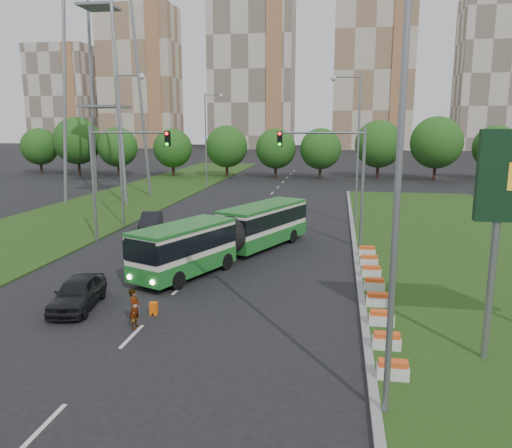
% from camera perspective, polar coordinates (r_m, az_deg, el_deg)
% --- Properties ---
extents(ground, '(360.00, 360.00, 0.00)m').
position_cam_1_polar(ground, '(25.07, -2.15, -7.64)').
color(ground, black).
rests_on(ground, ground).
extents(grass_median, '(14.00, 60.00, 0.15)m').
position_cam_1_polar(grass_median, '(33.29, 23.40, -3.66)').
color(grass_median, '#204213').
rests_on(grass_median, ground).
extents(median_kerb, '(0.30, 60.00, 0.18)m').
position_cam_1_polar(median_kerb, '(32.27, 11.34, -3.36)').
color(median_kerb, gray).
rests_on(median_kerb, ground).
extents(left_verge, '(12.00, 110.00, 0.10)m').
position_cam_1_polar(left_verge, '(53.94, -15.77, 2.26)').
color(left_verge, '#204213').
rests_on(left_verge, ground).
extents(lane_markings, '(0.20, 100.00, 0.01)m').
position_cam_1_polar(lane_markings, '(44.67, -0.84, 0.81)').
color(lane_markings, beige).
rests_on(lane_markings, ground).
extents(flower_planters, '(1.10, 15.90, 0.60)m').
position_cam_1_polar(flower_planters, '(24.26, 13.53, -7.49)').
color(flower_planters, silver).
rests_on(flower_planters, grass_median).
extents(traffic_mast_median, '(5.76, 0.32, 8.00)m').
position_cam_1_polar(traffic_mast_median, '(33.34, 9.38, 6.36)').
color(traffic_mast_median, gray).
rests_on(traffic_mast_median, ground).
extents(traffic_mast_left, '(5.76, 0.32, 8.00)m').
position_cam_1_polar(traffic_mast_left, '(35.71, -15.89, 6.40)').
color(traffic_mast_left, gray).
rests_on(traffic_mast_left, ground).
extents(street_lamps, '(36.00, 60.00, 12.00)m').
position_cam_1_polar(street_lamps, '(34.19, -3.85, 7.70)').
color(street_lamps, gray).
rests_on(street_lamps, ground).
extents(tree_line, '(120.00, 8.00, 9.00)m').
position_cam_1_polar(tree_line, '(78.49, 13.29, 8.35)').
color(tree_line, '#1E5015').
rests_on(tree_line, ground).
extents(apartment_tower_west, '(26.00, 15.00, 48.00)m').
position_cam_1_polar(apartment_tower_west, '(187.42, -13.07, 15.88)').
color(apartment_tower_west, '#C1B49B').
rests_on(apartment_tower_west, ground).
extents(apartment_tower_cwest, '(28.00, 15.00, 52.00)m').
position_cam_1_polar(apartment_tower_cwest, '(176.67, -0.44, 17.11)').
color(apartment_tower_cwest, beige).
rests_on(apartment_tower_cwest, ground).
extents(apartment_tower_ceast, '(25.00, 15.00, 50.00)m').
position_cam_1_polar(apartment_tower_ceast, '(174.35, 13.21, 16.57)').
color(apartment_tower_ceast, '#C1B49B').
rests_on(apartment_tower_ceast, ground).
extents(apartment_tower_east, '(27.00, 15.00, 47.00)m').
position_cam_1_polar(apartment_tower_east, '(181.02, 26.37, 15.05)').
color(apartment_tower_east, beige).
rests_on(apartment_tower_east, ground).
extents(midrise_west, '(22.00, 14.00, 36.00)m').
position_cam_1_polar(midrise_west, '(200.14, -21.19, 13.39)').
color(midrise_west, beige).
rests_on(midrise_west, ground).
extents(articulated_bus, '(2.37, 15.23, 2.51)m').
position_cam_1_polar(articulated_bus, '(30.62, -3.27, -1.16)').
color(articulated_bus, beige).
rests_on(articulated_bus, ground).
extents(car_left_near, '(2.34, 4.41, 1.43)m').
position_cam_1_polar(car_left_near, '(24.00, -19.71, -7.40)').
color(car_left_near, black).
rests_on(car_left_near, ground).
extents(car_left_far, '(2.33, 4.33, 1.36)m').
position_cam_1_polar(car_left_far, '(40.17, -11.92, 0.36)').
color(car_left_far, black).
rests_on(car_left_far, ground).
extents(pedestrian, '(0.40, 0.60, 1.64)m').
position_cam_1_polar(pedestrian, '(21.05, -13.71, -9.37)').
color(pedestrian, gray).
rests_on(pedestrian, ground).
extents(shopping_trolley, '(0.32, 0.34, 0.55)m').
position_cam_1_polar(shopping_trolley, '(22.44, -11.62, -9.45)').
color(shopping_trolley, '#E55A0C').
rests_on(shopping_trolley, ground).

